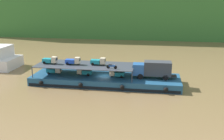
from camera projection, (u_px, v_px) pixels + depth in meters
The scene contains 11 objects.
ground_plane at pixel (105, 84), 49.06m from camera, with size 400.00×400.00×0.00m, color brown.
cargo_barge at pixel (105, 80), 48.83m from camera, with size 27.45×8.03×1.50m.
covered_lorry at pixel (153, 69), 46.92m from camera, with size 7.89×2.41×3.10m.
cargo_rack at pixel (85, 65), 48.72m from camera, with size 18.25×6.62×2.00m.
mini_truck_lower_stern at pixel (54, 70), 49.93m from camera, with size 2.75×1.22×1.38m.
mini_truck_lower_aft at pixel (84, 72), 48.96m from camera, with size 2.78×1.26×1.38m.
mini_truck_lower_mid at pixel (117, 73), 47.75m from camera, with size 2.75×1.22×1.38m.
mini_truck_upper_stern at pixel (50, 60), 49.26m from camera, with size 2.79×1.29×1.38m.
mini_truck_upper_mid at pixel (73, 61), 48.65m from camera, with size 2.76×1.23×1.38m.
mini_truck_upper_fore at pixel (98, 61), 48.30m from camera, with size 2.75×1.23×1.38m.
motorcycle_upper_port at pixel (112, 66), 45.88m from camera, with size 1.90×0.55×0.87m.
Camera 1 is at (8.69, -45.79, 15.57)m, focal length 41.96 mm.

